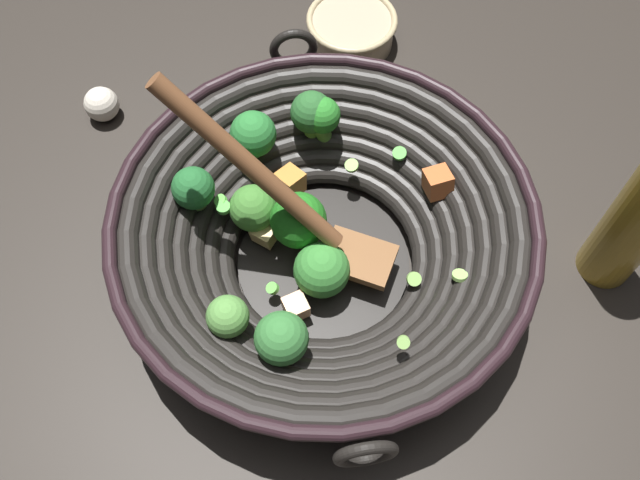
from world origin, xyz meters
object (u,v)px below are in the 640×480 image
at_px(wok, 321,234).
at_px(cooking_oil_bottle, 637,221).
at_px(prep_bowl, 351,29).
at_px(garlic_bulb, 102,104).

distance_m(wok, cooking_oil_bottle, 0.30).
distance_m(cooking_oil_bottle, prep_bowl, 0.43).
bearing_deg(garlic_bulb, cooking_oil_bottle, 178.57).
bearing_deg(prep_bowl, garlic_bulb, 40.54).
bearing_deg(wok, prep_bowl, -78.36).
bearing_deg(garlic_bulb, prep_bowl, -139.46).
height_order(wok, cooking_oil_bottle, wok).
bearing_deg(prep_bowl, cooking_oil_bottle, 147.39).
bearing_deg(wok, cooking_oil_bottle, -161.82).
distance_m(cooking_oil_bottle, garlic_bulb, 0.60).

